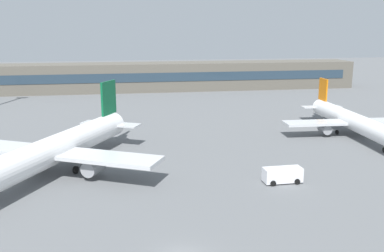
{
  "coord_description": "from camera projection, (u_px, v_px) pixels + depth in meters",
  "views": [
    {
      "loc": [
        -5.03,
        -35.28,
        20.55
      ],
      "look_at": [
        7.59,
        40.0,
        3.0
      ],
      "focal_mm": 40.49,
      "sensor_mm": 36.0,
      "label": 1
    }
  ],
  "objects": [
    {
      "name": "ground_plane",
      "position": [
        150.0,
        144.0,
        77.77
      ],
      "size": [
        400.0,
        400.0,
        0.0
      ],
      "primitive_type": "plane",
      "color": "slate"
    },
    {
      "name": "terminal_building",
      "position": [
        135.0,
        77.0,
        141.31
      ],
      "size": [
        146.93,
        12.13,
        9.0
      ],
      "color": "#5B564C",
      "rests_on": "ground_plane"
    },
    {
      "name": "airplane_near",
      "position": [
        47.0,
        153.0,
        59.9
      ],
      "size": [
        30.69,
        42.35,
        11.39
      ],
      "color": "white",
      "rests_on": "ground_plane"
    },
    {
      "name": "airplane_mid",
      "position": [
        354.0,
        122.0,
        82.24
      ],
      "size": [
        26.58,
        38.16,
        9.43
      ],
      "color": "white",
      "rests_on": "ground_plane"
    },
    {
      "name": "service_van_white",
      "position": [
        283.0,
        175.0,
        58.18
      ],
      "size": [
        5.25,
        2.43,
        2.08
      ],
      "color": "white",
      "rests_on": "ground_plane"
    }
  ]
}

